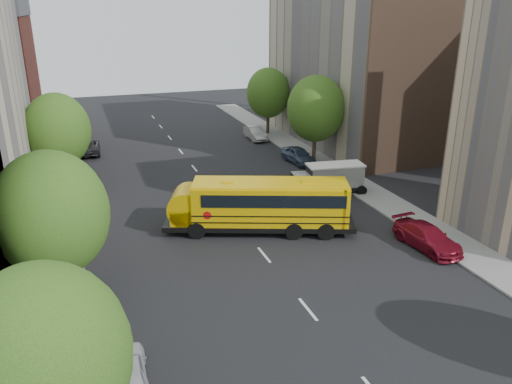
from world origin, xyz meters
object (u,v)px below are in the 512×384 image
street_tree_4 (316,109)px  parked_car_3 (427,237)px  street_tree_1 (51,214)px  parked_car_4 (298,155)px  parked_car_1 (86,204)px  parked_car_2 (87,146)px  street_tree_2 (57,130)px  street_tree_5 (268,93)px  safari_truck (329,178)px  street_tree_0 (44,358)px  school_bus (257,203)px  parked_car_0 (126,375)px  parked_car_5 (255,133)px

street_tree_4 → parked_car_3: street_tree_4 is taller
street_tree_1 → parked_car_4: (20.60, 18.38, -4.21)m
parked_car_1 → parked_car_3: parked_car_1 is taller
street_tree_4 → parked_car_2: size_ratio=1.55×
street_tree_2 → parked_car_1: bearing=-76.9°
street_tree_5 → safari_truck: bearing=-97.3°
street_tree_0 → parked_car_3: 23.06m
parked_car_1 → parked_car_3: bearing=144.2°
street_tree_5 → parked_car_1: bearing=-138.8°
school_bus → safari_truck: (7.66, 4.73, -0.68)m
street_tree_4 → parked_car_1: 21.89m
street_tree_1 → street_tree_5: (22.00, 30.00, -0.25)m
safari_truck → parked_car_2: safari_truck is taller
street_tree_2 → parked_car_4: size_ratio=1.77×
street_tree_2 → street_tree_5: street_tree_2 is taller
parked_car_0 → parked_car_4: 30.99m
street_tree_5 → street_tree_2: bearing=-151.4°
street_tree_4 → parked_car_0: bearing=-128.9°
street_tree_0 → parked_car_2: (2.08, 38.41, -3.91)m
street_tree_2 → parked_car_0: 25.00m
street_tree_0 → parked_car_4: street_tree_0 is taller
street_tree_2 → parked_car_0: size_ratio=1.87×
parked_car_3 → parked_car_5: size_ratio=1.12×
street_tree_5 → school_bus: (-10.20, -24.64, -2.78)m
street_tree_1 → street_tree_4: 28.43m
parked_car_1 → parked_car_4: (19.20, 6.40, -0.03)m
street_tree_5 → parked_car_0: (-19.80, -36.56, -4.00)m
parked_car_2 → parked_car_3: parked_car_2 is taller
street_tree_0 → street_tree_2: size_ratio=0.96×
street_tree_5 → parked_car_4: size_ratio=1.72×
parked_car_3 → street_tree_4: bearing=80.4°
street_tree_4 → parked_car_4: street_tree_4 is taller
safari_truck → parked_car_3: (1.14, -10.51, -0.54)m
school_bus → parked_car_3: 10.60m
street_tree_2 → parked_car_2: bearing=78.7°
street_tree_2 → parked_car_3: size_ratio=1.61×
safari_truck → street_tree_5: bearing=90.7°
school_bus → parked_car_5: school_bus is taller
street_tree_1 → parked_car_3: (20.60, -0.41, -4.26)m
street_tree_0 → parked_car_1: street_tree_0 is taller
school_bus → street_tree_1: bearing=-134.8°
street_tree_1 → school_bus: (11.80, 5.36, -3.03)m
street_tree_4 → parked_car_4: (-1.40, 0.38, -4.33)m
street_tree_0 → street_tree_2: 28.00m
parked_car_4 → street_tree_5: bearing=77.6°
safari_truck → school_bus: bearing=-140.4°
street_tree_2 → parked_car_5: (19.80, 10.16, -4.12)m
street_tree_4 → school_bus: (-10.20, -12.64, -3.15)m
parked_car_1 → parked_car_2: (0.68, 16.44, -0.05)m
street_tree_2 → school_bus: 17.53m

